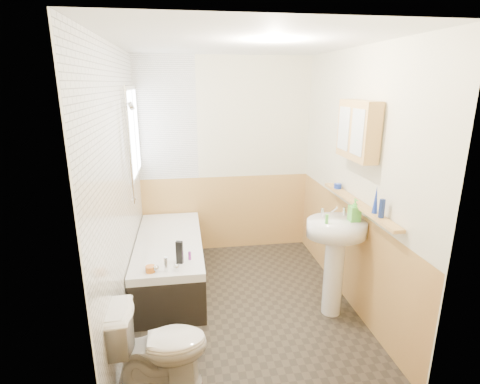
% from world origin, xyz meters
% --- Properties ---
extents(floor, '(2.80, 2.80, 0.00)m').
position_xyz_m(floor, '(0.00, 0.00, 0.00)').
color(floor, '#29241D').
rests_on(floor, ground).
extents(ceiling, '(2.80, 2.80, 0.00)m').
position_xyz_m(ceiling, '(0.00, 0.00, 2.50)').
color(ceiling, white).
rests_on(ceiling, ground).
extents(wall_back, '(2.20, 0.02, 2.50)m').
position_xyz_m(wall_back, '(0.00, 1.41, 1.25)').
color(wall_back, beige).
rests_on(wall_back, ground).
extents(wall_front, '(2.20, 0.02, 2.50)m').
position_xyz_m(wall_front, '(0.00, -1.41, 1.25)').
color(wall_front, beige).
rests_on(wall_front, ground).
extents(wall_left, '(0.02, 2.80, 2.50)m').
position_xyz_m(wall_left, '(-1.11, 0.00, 1.25)').
color(wall_left, beige).
rests_on(wall_left, ground).
extents(wall_right, '(0.02, 2.80, 2.50)m').
position_xyz_m(wall_right, '(1.11, 0.00, 1.25)').
color(wall_right, beige).
rests_on(wall_right, ground).
extents(wainscot_right, '(0.01, 2.80, 1.00)m').
position_xyz_m(wainscot_right, '(1.09, 0.00, 0.50)').
color(wainscot_right, tan).
rests_on(wainscot_right, wall_right).
extents(wainscot_front, '(2.20, 0.01, 1.00)m').
position_xyz_m(wainscot_front, '(0.00, -1.39, 0.50)').
color(wainscot_front, tan).
rests_on(wainscot_front, wall_front).
extents(wainscot_back, '(2.20, 0.01, 1.00)m').
position_xyz_m(wainscot_back, '(0.00, 1.39, 0.50)').
color(wainscot_back, tan).
rests_on(wainscot_back, wall_back).
extents(tile_cladding_left, '(0.01, 2.80, 2.50)m').
position_xyz_m(tile_cladding_left, '(-1.09, 0.00, 1.25)').
color(tile_cladding_left, white).
rests_on(tile_cladding_left, wall_left).
extents(tile_return_back, '(0.75, 0.01, 1.50)m').
position_xyz_m(tile_return_back, '(-0.73, 1.39, 1.75)').
color(tile_return_back, white).
rests_on(tile_return_back, wall_back).
extents(window, '(0.03, 0.79, 0.99)m').
position_xyz_m(window, '(-1.06, 0.95, 1.65)').
color(window, white).
rests_on(window, wall_left).
extents(bathtub, '(0.70, 1.67, 0.68)m').
position_xyz_m(bathtub, '(-0.73, 0.53, 0.28)').
color(bathtub, black).
rests_on(bathtub, floor).
extents(shower_riser, '(0.10, 0.08, 1.16)m').
position_xyz_m(shower_riser, '(-1.04, 0.41, 1.68)').
color(shower_riser, silver).
rests_on(shower_riser, wall_left).
extents(toilet, '(0.70, 0.41, 0.68)m').
position_xyz_m(toilet, '(-0.76, -0.96, 0.34)').
color(toilet, white).
rests_on(toilet, floor).
extents(sink, '(0.56, 0.46, 1.08)m').
position_xyz_m(sink, '(0.84, -0.28, 0.69)').
color(sink, white).
rests_on(sink, floor).
extents(pine_shelf, '(0.10, 1.39, 0.03)m').
position_xyz_m(pine_shelf, '(1.04, -0.24, 1.11)').
color(pine_shelf, tan).
rests_on(pine_shelf, wall_right).
extents(medicine_cabinet, '(0.15, 0.58, 0.52)m').
position_xyz_m(medicine_cabinet, '(1.01, -0.17, 1.77)').
color(medicine_cabinet, tan).
rests_on(medicine_cabinet, wall_right).
extents(foam_can, '(0.05, 0.05, 0.15)m').
position_xyz_m(foam_can, '(1.04, -0.66, 1.20)').
color(foam_can, navy).
rests_on(foam_can, pine_shelf).
extents(green_bottle, '(0.05, 0.05, 0.24)m').
position_xyz_m(green_bottle, '(1.04, -0.55, 1.24)').
color(green_bottle, '#19339E').
rests_on(green_bottle, pine_shelf).
extents(black_jar, '(0.09, 0.09, 0.05)m').
position_xyz_m(black_jar, '(1.04, 0.23, 1.15)').
color(black_jar, '#19339E').
rests_on(black_jar, pine_shelf).
extents(soap_bottle, '(0.10, 0.21, 0.10)m').
position_xyz_m(soap_bottle, '(0.98, -0.31, 1.01)').
color(soap_bottle, '#59C647').
rests_on(soap_bottle, sink).
extents(clear_bottle, '(0.04, 0.04, 0.09)m').
position_xyz_m(clear_bottle, '(0.71, -0.34, 1.01)').
color(clear_bottle, '#59C647').
rests_on(clear_bottle, sink).
extents(blue_gel, '(0.07, 0.06, 0.22)m').
position_xyz_m(blue_gel, '(-0.61, -0.06, 0.65)').
color(blue_gel, black).
rests_on(blue_gel, bathtub).
extents(cream_jar, '(0.11, 0.11, 0.06)m').
position_xyz_m(cream_jar, '(-0.87, -0.19, 0.56)').
color(cream_jar, orange).
rests_on(cream_jar, bathtub).
extents(orange_bottle, '(0.03, 0.03, 0.08)m').
position_xyz_m(orange_bottle, '(-0.51, -0.00, 0.58)').
color(orange_bottle, purple).
rests_on(orange_bottle, bathtub).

